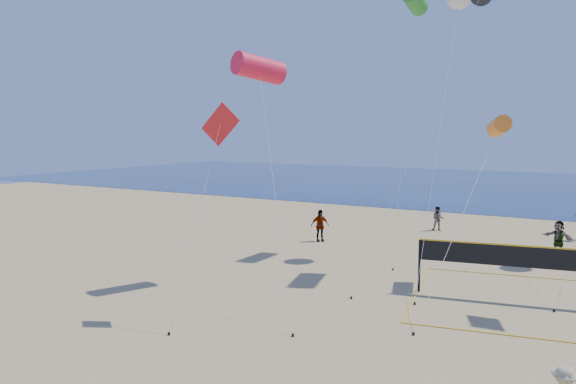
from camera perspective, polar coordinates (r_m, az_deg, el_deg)
The scene contains 9 objects.
ocean at distance 70.53m, azimuth 26.12°, elevation 0.30°, with size 140.00×50.00×0.03m, color navy.
far_person_0 at distance 33.53m, azimuth 3.25°, elevation -3.42°, with size 1.12×0.47×1.91m, color gray.
far_person_1 at distance 33.24m, azimuth 25.78°, elevation -4.20°, with size 1.70×0.54×1.83m, color gray.
far_person_3 at distance 38.35m, azimuth 14.99°, elevation -2.63°, with size 0.78×0.60×1.60m, color gray.
volleyball_net at distance 23.57m, azimuth 23.14°, elevation -6.72°, with size 9.63×9.51×2.22m.
kite_0 at distance 24.52m, azimuth -2.97°, elevation 12.43°, with size 5.64×6.61×9.89m.
kite_2 at distance 25.76m, azimuth 20.63°, elevation 6.23°, with size 1.66×9.21×7.26m.
kite_3 at distance 19.69m, azimuth -7.15°, elevation 5.80°, with size 1.56×2.71×7.59m.
kite_8 at distance 32.27m, azimuth 12.73°, elevation 18.47°, with size 1.51×6.29×14.16m.
Camera 1 is at (4.97, -8.04, 6.62)m, focal length 35.00 mm.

